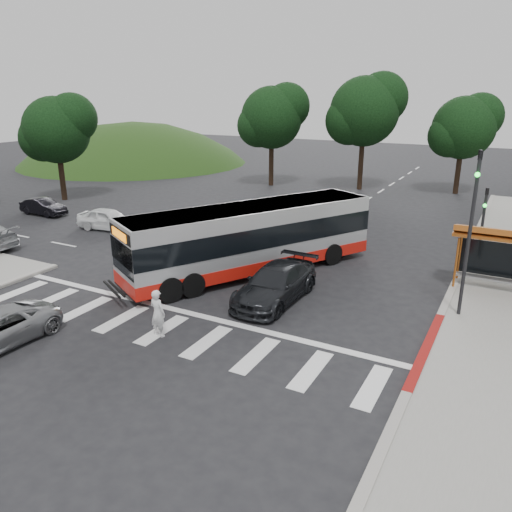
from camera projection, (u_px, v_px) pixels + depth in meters
The scene contains 18 objects.
ground at pixel (231, 286), 22.82m from camera, with size 140.00×140.00×0.00m, color black.
sidewalk_east at pixel (506, 271), 24.54m from camera, with size 4.00×40.00×0.12m, color gray.
curb_east at pixel (463, 265), 25.44m from camera, with size 0.30×40.00×0.15m, color #9E9991.
curb_east_red at pixel (426, 349), 17.08m from camera, with size 0.32×6.00×0.15m, color maroon.
hillside_nw at pixel (135, 163), 62.30m from camera, with size 44.00×44.00×10.00m, color #1D3812.
crosswalk_ladder at pixel (162, 330), 18.64m from camera, with size 18.00×2.60×0.01m, color silver.
bus_shelter at pixel (506, 241), 21.49m from camera, with size 4.20×1.60×2.86m.
traffic_signal_ne_tall at pixel (471, 222), 18.53m from camera, with size 0.18×0.37×6.50m.
traffic_signal_ne_short at pixel (483, 218), 24.82m from camera, with size 0.18×0.37×4.00m.
tree_north_a at pixel (366, 110), 43.30m from camera, with size 6.60×6.15×10.17m.
tree_north_b at pixel (465, 127), 41.77m from camera, with size 5.72×5.33×8.43m.
tree_north_c at pixel (273, 117), 45.43m from camera, with size 6.16×5.74×9.30m.
tree_west_a at pixel (57, 129), 39.32m from camera, with size 5.72×5.33×8.43m.
transit_bus at pixel (251, 240), 24.15m from camera, with size 2.76×12.76×3.30m, color #ADAFB2, non-canonical shape.
pedestrian at pixel (158, 313), 17.93m from camera, with size 0.65×0.43×1.79m, color white.
dark_sedan at pixel (275, 284), 21.05m from camera, with size 2.10×5.17×1.50m, color black.
west_car_white at pixel (108, 219), 31.96m from camera, with size 1.64×4.07×1.39m, color white.
west_car_black at pixel (43, 207), 35.80m from camera, with size 1.28×3.67×1.21m, color black.
Camera 1 is at (11.08, -18.15, 8.48)m, focal length 35.00 mm.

